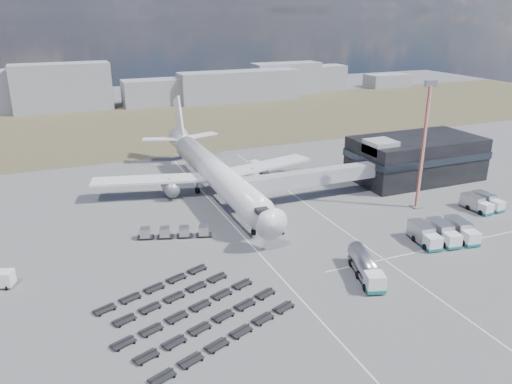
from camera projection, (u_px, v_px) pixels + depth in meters
name	position (u px, v px, depth m)	size (l,w,h in m)	color
ground	(274.00, 256.00, 82.35)	(420.00, 420.00, 0.00)	#565659
grass_strip	(146.00, 124.00, 177.78)	(420.00, 90.00, 0.01)	#4A432C
lane_markings	(317.00, 239.00, 88.47)	(47.12, 110.00, 0.01)	silver
terminal	(415.00, 157.00, 118.55)	(30.40, 16.40, 11.00)	black
jet_bridge	(303.00, 179.00, 104.07)	(30.30, 3.80, 7.05)	#939399
airliner	(213.00, 171.00, 108.63)	(51.59, 64.53, 17.62)	white
skyline	(111.00, 90.00, 206.85)	(287.81, 26.34, 19.44)	gray
fuel_tanker	(366.00, 267.00, 75.13)	(5.83, 11.29, 3.54)	white
pushback_tug	(276.00, 230.00, 90.50)	(3.03, 1.71, 1.39)	white
catering_truck	(259.00, 168.00, 123.34)	(3.68, 6.20, 2.66)	white
service_trucks_near	(443.00, 233.00, 86.96)	(11.00, 8.95, 3.04)	white
service_trucks_far	(482.00, 202.00, 101.18)	(6.08, 7.11, 2.71)	white
uld_row	(175.00, 232.00, 88.61)	(13.02, 5.54, 1.81)	black
baggage_dollies	(190.00, 312.00, 66.45)	(26.71, 24.67, 0.71)	black
floodlight_mast	(423.00, 147.00, 98.18)	(2.46, 1.99, 25.77)	#B8301D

